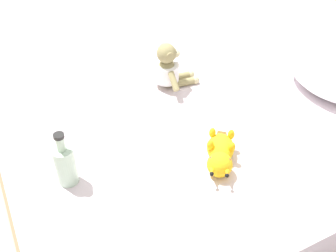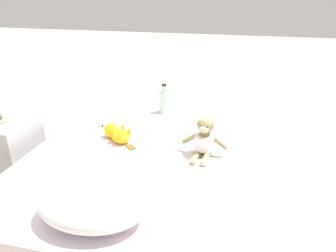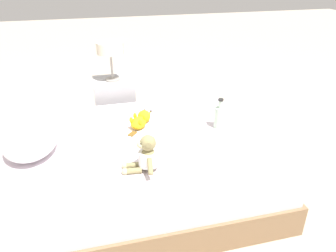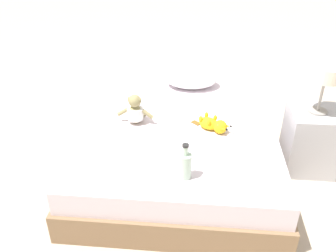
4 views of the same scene
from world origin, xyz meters
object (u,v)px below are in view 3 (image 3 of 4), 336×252
nightstand (115,104)px  bedside_lamp (110,49)px  glass_bottle (219,117)px  plush_monkey (147,156)px  plush_yellow_creature (141,120)px  bed (135,166)px  pillow (30,141)px

nightstand → bedside_lamp: bearing=90.0°
glass_bottle → plush_monkey: bearing=122.7°
plush_yellow_creature → nightstand: 0.79m
bed → plush_yellow_creature: (0.25, -0.10, 0.24)m
nightstand → pillow: bearing=146.4°
bed → glass_bottle: size_ratio=7.82×
glass_bottle → nightstand: bearing=36.8°
bed → plush_monkey: plush_monkey is taller
nightstand → bedside_lamp: bedside_lamp is taller
plush_yellow_creature → nightstand: size_ratio=0.60×
glass_bottle → nightstand: (0.94, 0.70, -0.22)m
plush_monkey → nightstand: plush_monkey is taller
pillow → plush_yellow_creature: pillow is taller
bed → bedside_lamp: (1.01, 0.04, 0.60)m
plush_yellow_creature → plush_monkey: bearing=173.6°
plush_monkey → nightstand: bearing=3.0°
pillow → nightstand: bearing=-33.6°
plush_yellow_creature → glass_bottle: glass_bottle is taller
nightstand → bedside_lamp: (0.00, 0.00, 0.54)m
bed → pillow: (0.06, 0.67, 0.27)m
glass_bottle → nightstand: size_ratio=0.47×
plush_monkey → bedside_lamp: (1.35, 0.07, 0.32)m
bedside_lamp → bed: bearing=-177.9°
plush_monkey → bedside_lamp: size_ratio=0.79×
bed → nightstand: size_ratio=3.71×
plush_yellow_creature → bedside_lamp: (0.76, 0.14, 0.36)m
bedside_lamp → plush_monkey: bearing=-177.0°
pillow → glass_bottle: (0.02, -1.34, 0.01)m
plush_monkey → glass_bottle: size_ratio=1.22×
bed → nightstand: (1.01, 0.04, 0.06)m
plush_yellow_creature → bedside_lamp: bedside_lamp is taller
bed → nightstand: bearing=2.1°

